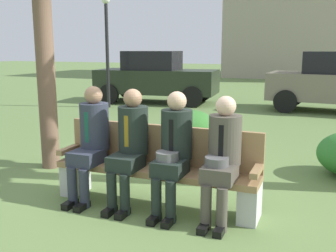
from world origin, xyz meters
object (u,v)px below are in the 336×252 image
Objects in this scene: seated_man_centerright at (174,147)px; park_bench at (157,167)px; seated_man_centerleft at (130,142)px; seated_man_rightmost at (222,153)px; street_lamp at (107,39)px; shrub_mid_lawn at (189,128)px; parked_car_near at (156,77)px; seated_man_leftmost at (91,137)px.

park_bench is at bearing 152.22° from seated_man_centerright.
seated_man_rightmost is (1.06, -0.01, -0.02)m from seated_man_centerleft.
seated_man_centerright reaches higher than seated_man_rightmost.
seated_man_centerright is 8.05m from street_lamp.
shrub_mid_lawn is 5.94m from parked_car_near.
seated_man_centerleft is at bearing -57.66° from street_lamp.
seated_man_rightmost is 3.19m from shrub_mid_lawn.
parked_car_near is at bearing 113.79° from park_bench.
street_lamp reaches higher than seated_man_rightmost.
seated_man_leftmost reaches higher than shrub_mid_lawn.
seated_man_rightmost is (0.53, -0.00, -0.01)m from seated_man_centerright.
seated_man_centerleft is 8.63m from parked_car_near.
seated_man_centerleft is 2.90m from shrub_mid_lawn.
park_bench is 0.43m from seated_man_centerleft.
street_lamp is at bearing 122.34° from seated_man_centerleft.
street_lamp is at bearing 136.57° from shrub_mid_lawn.
street_lamp is at bearing -119.92° from parked_car_near.
park_bench is at bearing 170.18° from seated_man_rightmost.
seated_man_centerleft is 1.01× the size of seated_man_centerright.
seated_man_leftmost is 0.33× the size of parked_car_near.
seated_man_leftmost reaches higher than seated_man_rightmost.
seated_man_centerleft reaches higher than seated_man_centerright.
seated_man_centerright is at bearing -27.78° from park_bench.
park_bench is 0.58× the size of parked_car_near.
shrub_mid_lawn is (-0.81, 2.87, -0.40)m from seated_man_centerright.
seated_man_leftmost is at bearing 179.59° from seated_man_centerright.
seated_man_centerright is at bearing -74.17° from shrub_mid_lawn.
park_bench is at bearing 9.18° from seated_man_leftmost.
seated_man_rightmost is 0.40× the size of street_lamp.
seated_man_leftmost is at bearing -94.50° from shrub_mid_lawn.
parked_car_near is (-3.47, 7.88, 0.40)m from park_bench.
seated_man_centerright is at bearing -0.70° from seated_man_centerleft.
shrub_mid_lawn is 5.51m from street_lamp.
seated_man_leftmost is 0.51m from seated_man_centerleft.
seated_man_rightmost reaches higher than shrub_mid_lawn.
seated_man_centerright is 0.33× the size of parked_car_near.
parked_car_near is at bearing 111.80° from seated_man_centerleft.
parked_car_near reaches higher than shrub_mid_lawn.
park_bench is 8.62m from parked_car_near.
park_bench is 2.79m from shrub_mid_lawn.
shrub_mid_lawn is (-0.56, 2.73, -0.10)m from park_bench.
seated_man_leftmost is 2.90m from shrub_mid_lawn.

